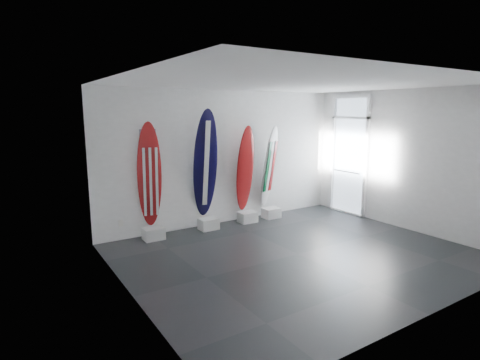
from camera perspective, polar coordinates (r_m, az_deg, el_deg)
floor at (r=7.12m, az=8.57°, el=-10.79°), size 6.00×6.00×0.00m
ceiling at (r=6.67m, az=9.26°, el=14.05°), size 6.00×6.00×0.00m
wall_back at (r=8.74m, az=-2.03°, el=3.37°), size 6.00×0.00×6.00m
wall_front at (r=5.18m, az=27.58°, el=-2.50°), size 6.00×0.00×6.00m
wall_left at (r=5.27m, az=-16.32°, el=-1.54°), size 0.00×5.00×5.00m
wall_right at (r=9.00m, az=23.37°, el=2.73°), size 0.00×5.00×5.00m
display_block_usa at (r=7.96m, az=-12.67°, el=-7.74°), size 0.40×0.30×0.24m
surfboard_usa at (r=7.78m, az=-13.26°, el=0.70°), size 0.52×0.37×2.11m
display_block_navy at (r=8.44m, az=-4.68°, el=-6.49°), size 0.40×0.30×0.24m
surfboard_navy at (r=8.25m, az=-5.14°, el=2.33°), size 0.60×0.56×2.36m
display_block_swiss at (r=8.94m, az=1.12°, el=-5.50°), size 0.40×0.30×0.24m
surfboard_swiss at (r=8.79m, az=0.78°, el=1.65°), size 0.46×0.34×1.99m
display_block_italy at (r=9.33m, az=4.64°, el=-4.87°), size 0.40×0.30×0.24m
surfboard_italy at (r=9.18m, az=4.36°, el=1.97°), size 0.55×0.52×1.99m
wall_outlet at (r=8.01m, az=-17.24°, el=-6.12°), size 0.09×0.02×0.13m
glass_door at (r=9.92m, az=15.83°, el=3.36°), size 0.12×1.16×2.85m
balcony at (r=11.08m, az=20.17°, el=-1.05°), size 2.80×2.20×1.20m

